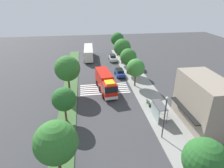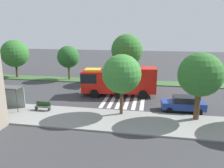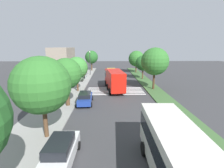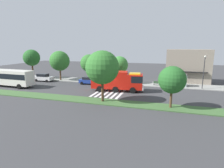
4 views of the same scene
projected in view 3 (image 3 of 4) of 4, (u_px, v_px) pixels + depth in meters
ground_plane at (115, 91)px, 29.45m from camera, size 120.00×120.00×0.00m
sidewalk at (70, 91)px, 29.26m from camera, size 60.00×5.07×0.14m
median_strip at (154, 90)px, 29.59m from camera, size 60.00×3.00×0.14m
crosswalk at (115, 91)px, 29.32m from camera, size 4.95×10.19×0.01m
fire_truck at (114, 78)px, 29.99m from camera, size 9.85×3.61×3.70m
parked_car_west at (61, 151)px, 11.01m from camera, size 4.49×2.03×1.83m
parked_car_mid at (85, 98)px, 22.60m from camera, size 4.50×2.19×1.65m
bus_stop_shelter at (85, 71)px, 40.37m from camera, size 3.50×1.40×2.46m
bench_near_shelter at (82, 79)px, 36.77m from camera, size 1.60×0.50×0.90m
street_lamp at (90, 61)px, 44.34m from camera, size 0.36×0.36×6.40m
storefront_building at (63, 62)px, 41.98m from camera, size 9.50×5.55×7.57m
sidewalk_tree_west at (42, 85)px, 13.25m from camera, size 4.78×4.78×7.03m
sidewalk_tree_center at (66, 74)px, 20.88m from camera, size 4.03×4.03×6.32m
sidewalk_tree_east at (77, 68)px, 27.91m from camera, size 3.81×3.81×6.01m
sidewalk_tree_far_east at (91, 57)px, 52.34m from camera, size 4.17×4.17×6.41m
median_tree_far_west at (155, 62)px, 29.04m from camera, size 4.95×4.95×7.56m
median_tree_west at (143, 63)px, 38.84m from camera, size 3.64×3.64×5.61m
median_tree_center at (136, 59)px, 48.24m from camera, size 4.68×4.68×6.49m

